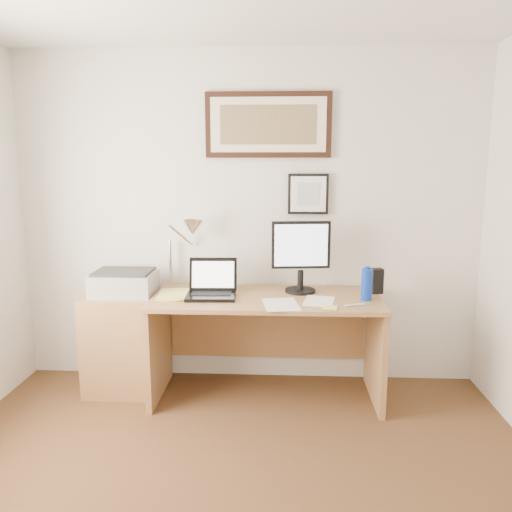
# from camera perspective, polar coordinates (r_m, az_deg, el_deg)

# --- Properties ---
(wall_back) EXTENTS (3.50, 0.02, 2.50)m
(wall_back) POSITION_cam_1_polar(r_m,az_deg,el_deg) (3.80, -0.90, 4.13)
(wall_back) COLOR silver
(wall_back) RESTS_ON ground
(side_cabinet) EXTENTS (0.50, 0.40, 0.73)m
(side_cabinet) POSITION_cam_1_polar(r_m,az_deg,el_deg) (3.87, -15.12, -9.62)
(side_cabinet) COLOR olive
(side_cabinet) RESTS_ON floor
(water_bottle) EXTENTS (0.08, 0.08, 0.22)m
(water_bottle) POSITION_cam_1_polar(r_m,az_deg,el_deg) (3.49, 12.54, -3.23)
(water_bottle) COLOR #0D32AE
(water_bottle) RESTS_ON desk
(bottle_cap) EXTENTS (0.04, 0.04, 0.02)m
(bottle_cap) POSITION_cam_1_polar(r_m,az_deg,el_deg) (3.47, 12.62, -1.34)
(bottle_cap) COLOR #0D32AE
(bottle_cap) RESTS_ON water_bottle
(speaker) EXTENTS (0.09, 0.09, 0.18)m
(speaker) POSITION_cam_1_polar(r_m,az_deg,el_deg) (3.70, 13.61, -2.78)
(speaker) COLOR black
(speaker) RESTS_ON desk
(paper_sheet_a) EXTENTS (0.27, 0.35, 0.00)m
(paper_sheet_a) POSITION_cam_1_polar(r_m,az_deg,el_deg) (3.33, 2.88, -5.55)
(paper_sheet_a) COLOR white
(paper_sheet_a) RESTS_ON desk
(paper_sheet_b) EXTENTS (0.24, 0.31, 0.00)m
(paper_sheet_b) POSITION_cam_1_polar(r_m,az_deg,el_deg) (3.42, 7.21, -5.14)
(paper_sheet_b) COLOR white
(paper_sheet_b) RESTS_ON desk
(sticky_pad) EXTENTS (0.10, 0.10, 0.01)m
(sticky_pad) POSITION_cam_1_polar(r_m,az_deg,el_deg) (3.27, 8.43, -5.87)
(sticky_pad) COLOR #F0F071
(sticky_pad) RESTS_ON desk
(marker_pen) EXTENTS (0.14, 0.06, 0.02)m
(marker_pen) POSITION_cam_1_polar(r_m,az_deg,el_deg) (3.35, 11.24, -5.51)
(marker_pen) COLOR silver
(marker_pen) RESTS_ON desk
(book) EXTENTS (0.23, 0.31, 0.02)m
(book) POSITION_cam_1_polar(r_m,az_deg,el_deg) (3.60, -11.08, -4.37)
(book) COLOR #E9DF6E
(book) RESTS_ON desk
(desk) EXTENTS (1.60, 0.70, 0.75)m
(desk) POSITION_cam_1_polar(r_m,az_deg,el_deg) (3.67, 1.19, -7.86)
(desk) COLOR olive
(desk) RESTS_ON floor
(laptop) EXTENTS (0.35, 0.31, 0.26)m
(laptop) POSITION_cam_1_polar(r_m,az_deg,el_deg) (3.53, -5.08, -3.69)
(laptop) COLOR black
(laptop) RESTS_ON desk
(lcd_monitor) EXTENTS (0.42, 0.22, 0.52)m
(lcd_monitor) POSITION_cam_1_polar(r_m,az_deg,el_deg) (3.59, 5.15, 0.34)
(lcd_monitor) COLOR black
(lcd_monitor) RESTS_ON desk
(printer) EXTENTS (0.44, 0.34, 0.18)m
(printer) POSITION_cam_1_polar(r_m,az_deg,el_deg) (3.76, -14.83, -2.96)
(printer) COLOR #A0A0A3
(printer) RESTS_ON side_cabinet
(desk_lamp) EXTENTS (0.29, 0.27, 0.53)m
(desk_lamp) POSITION_cam_1_polar(r_m,az_deg,el_deg) (3.67, -7.48, 2.84)
(desk_lamp) COLOR white
(desk_lamp) RESTS_ON desk
(picture_large) EXTENTS (0.92, 0.04, 0.47)m
(picture_large) POSITION_cam_1_polar(r_m,az_deg,el_deg) (3.75, 1.40, 14.76)
(picture_large) COLOR black
(picture_large) RESTS_ON wall_back
(picture_small) EXTENTS (0.30, 0.03, 0.30)m
(picture_small) POSITION_cam_1_polar(r_m,az_deg,el_deg) (3.75, 5.98, 7.06)
(picture_small) COLOR black
(picture_small) RESTS_ON wall_back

